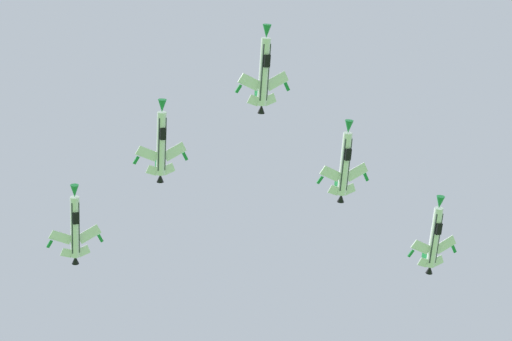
{
  "coord_description": "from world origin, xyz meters",
  "views": [
    {
      "loc": [
        -4.27,
        -3.91,
        1.9
      ],
      "look_at": [
        -8.75,
        45.18,
        139.02
      ],
      "focal_mm": 55.99,
      "sensor_mm": 36.0,
      "label": 1
    }
  ],
  "objects_px": {
    "fighter_jet_lead": "(264,70)",
    "fighter_jet_left_wing": "(345,162)",
    "fighter_jet_right_wing": "(161,142)",
    "fighter_jet_right_outer": "(75,226)",
    "fighter_jet_left_outer": "(435,236)"
  },
  "relations": [
    {
      "from": "fighter_jet_right_wing",
      "to": "fighter_jet_right_outer",
      "type": "relative_size",
      "value": 1.0
    },
    {
      "from": "fighter_jet_right_wing",
      "to": "fighter_jet_lead",
      "type": "bearing_deg",
      "value": 140.13
    },
    {
      "from": "fighter_jet_left_wing",
      "to": "fighter_jet_right_outer",
      "type": "xyz_separation_m",
      "value": [
        -50.72,
        6.75,
        -3.01
      ]
    },
    {
      "from": "fighter_jet_lead",
      "to": "fighter_jet_left_wing",
      "type": "relative_size",
      "value": 1.0
    },
    {
      "from": "fighter_jet_left_wing",
      "to": "fighter_jet_left_outer",
      "type": "xyz_separation_m",
      "value": [
        16.02,
        15.83,
        -1.14
      ]
    },
    {
      "from": "fighter_jet_right_outer",
      "to": "fighter_jet_left_wing",
      "type": "bearing_deg",
      "value": 163.47
    },
    {
      "from": "fighter_jet_left_wing",
      "to": "fighter_jet_right_outer",
      "type": "relative_size",
      "value": 1.0
    },
    {
      "from": "fighter_jet_right_wing",
      "to": "fighter_jet_left_outer",
      "type": "relative_size",
      "value": 1.0
    },
    {
      "from": "fighter_jet_left_outer",
      "to": "fighter_jet_right_outer",
      "type": "bearing_deg",
      "value": -1.2
    },
    {
      "from": "fighter_jet_left_wing",
      "to": "fighter_jet_right_wing",
      "type": "distance_m",
      "value": 33.94
    },
    {
      "from": "fighter_jet_left_outer",
      "to": "fighter_jet_right_outer",
      "type": "relative_size",
      "value": 1.0
    },
    {
      "from": "fighter_jet_lead",
      "to": "fighter_jet_right_wing",
      "type": "distance_m",
      "value": 23.32
    },
    {
      "from": "fighter_jet_right_wing",
      "to": "fighter_jet_left_outer",
      "type": "height_order",
      "value": "fighter_jet_right_wing"
    },
    {
      "from": "fighter_jet_left_wing",
      "to": "fighter_jet_left_outer",
      "type": "relative_size",
      "value": 1.0
    },
    {
      "from": "fighter_jet_left_wing",
      "to": "fighter_jet_right_wing",
      "type": "height_order",
      "value": "fighter_jet_right_wing"
    }
  ]
}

